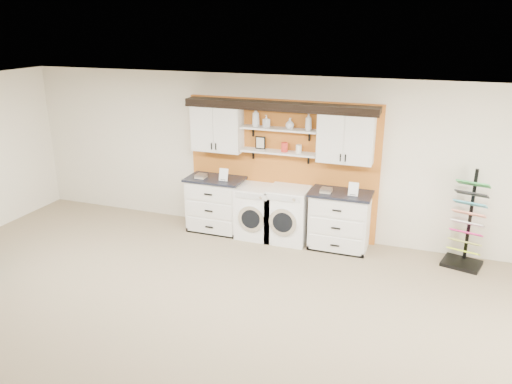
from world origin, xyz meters
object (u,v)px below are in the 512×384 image
at_px(dryer, 288,215).
at_px(sample_rack, 466,235).
at_px(base_cabinet_right, 340,220).
at_px(base_cabinet_left, 216,204).
at_px(washer, 257,211).

height_order(dryer, sample_rack, sample_rack).
bearing_deg(base_cabinet_right, base_cabinet_left, -180.00).
distance_m(base_cabinet_right, dryer, 0.89).
distance_m(washer, sample_rack, 3.42).
relative_size(base_cabinet_right, dryer, 1.06).
distance_m(base_cabinet_right, washer, 1.46).
bearing_deg(base_cabinet_right, washer, -179.87).
bearing_deg(base_cabinet_right, sample_rack, 0.94).
bearing_deg(sample_rack, washer, -164.79).
relative_size(base_cabinet_left, sample_rack, 0.66).
relative_size(washer, sample_rack, 0.60).
relative_size(base_cabinet_left, base_cabinet_right, 1.01).
relative_size(washer, dryer, 0.96).
relative_size(base_cabinet_left, washer, 1.11).
relative_size(dryer, sample_rack, 0.62).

